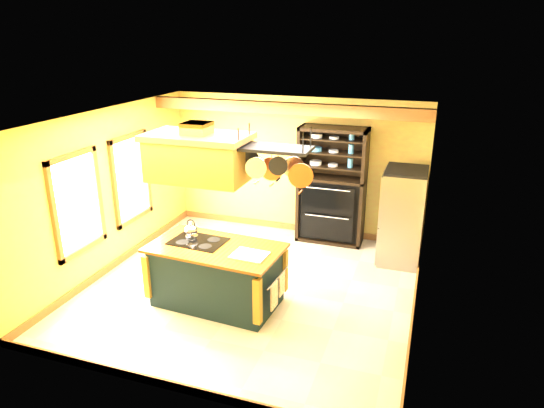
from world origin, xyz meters
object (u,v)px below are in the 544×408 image
Objects in this scene: refrigerator at (402,219)px; hutch at (331,197)px; pot_rack at (276,158)px; kitchen_island at (217,274)px; range_hood at (198,156)px.

hutch is at bearing 158.59° from refrigerator.
hutch reaches higher than refrigerator.
pot_rack reaches higher than hutch.
refrigerator reaches higher than kitchen_island.
pot_rack is at bearing -93.54° from hutch.
kitchen_island is at bearing 0.25° from range_hood.
refrigerator is at bearing 41.41° from range_hood.
kitchen_island is 3.08m from hutch.
refrigerator is 0.74× the size of hutch.
range_hood is 0.87× the size of refrigerator.
kitchen_island is 1.79m from range_hood.
pot_rack is 3.16m from refrigerator.
kitchen_island is 1.21× the size of refrigerator.
pot_rack is at bearing 0.00° from range_hood.
pot_rack is at bearing -123.23° from refrigerator.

